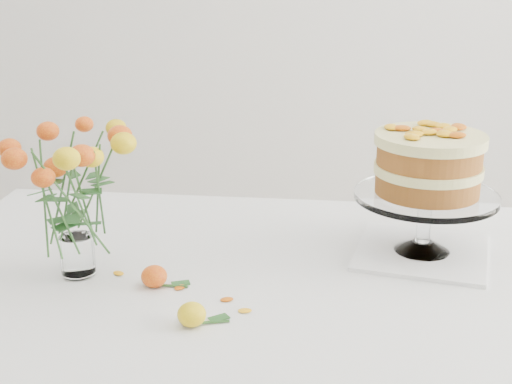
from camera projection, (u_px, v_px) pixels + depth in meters
table at (247, 305)px, 1.51m from camera, size 1.43×0.93×0.76m
napkin at (421, 252)px, 1.57m from camera, size 0.32×0.32×0.01m
cake_stand at (428, 170)px, 1.51m from camera, size 0.31×0.31×0.27m
rose_vase at (71, 181)px, 1.40m from camera, size 0.26×0.26×0.35m
loose_rose_near at (192, 315)px, 1.26m from camera, size 0.09×0.05×0.04m
loose_rose_far at (154, 276)px, 1.41m from camera, size 0.09×0.05×0.04m
stray_petal_a at (180, 288)px, 1.41m from camera, size 0.03×0.02×0.00m
stray_petal_b at (227, 300)px, 1.36m from camera, size 0.03×0.02×0.00m
stray_petal_c at (245, 311)px, 1.32m from camera, size 0.03×0.02×0.00m
stray_petal_d at (118, 273)px, 1.47m from camera, size 0.03×0.02×0.00m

